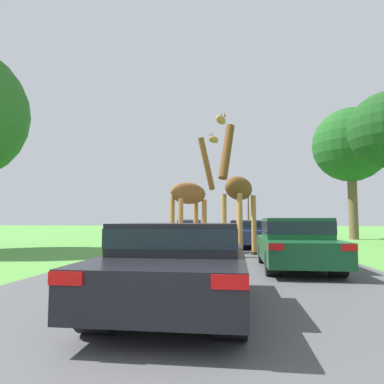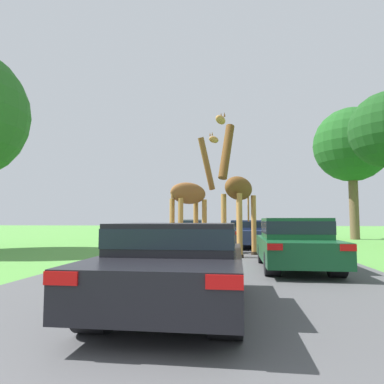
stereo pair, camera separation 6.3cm
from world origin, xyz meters
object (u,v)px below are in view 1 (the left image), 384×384
car_queue_right (249,233)px  car_far_ahead (271,230)px  giraffe_near_road (191,197)px  car_lead_maroon (180,262)px  tree_left_edge (351,146)px  car_verge_right (296,242)px  car_rear_follower (240,228)px  car_queue_left (190,227)px  giraffe_companion (237,191)px

car_queue_right → car_far_ahead: car_queue_right is taller
giraffe_near_road → car_lead_maroon: bearing=-44.9°
giraffe_near_road → tree_left_edge: size_ratio=0.57×
giraffe_near_road → car_far_ahead: 9.63m
giraffe_near_road → car_queue_right: size_ratio=1.18×
car_far_ahead → car_verge_right: bearing=-92.8°
car_verge_right → tree_left_edge: bearing=67.0°
car_rear_follower → tree_left_edge: bearing=-36.5°
car_queue_left → car_verge_right: size_ratio=1.13×
car_queue_left → car_far_ahead: 7.49m
car_verge_right → car_rear_follower: car_verge_right is taller
car_rear_follower → tree_left_edge: 11.18m
car_lead_maroon → car_verge_right: bearing=61.3°
car_queue_right → giraffe_companion: bearing=-97.8°
car_far_ahead → car_rear_follower: size_ratio=1.10×
car_lead_maroon → car_verge_right: size_ratio=0.97×
car_queue_right → car_rear_follower: size_ratio=1.02×
giraffe_near_road → giraffe_companion: (1.86, -1.04, 0.15)m
car_lead_maroon → car_queue_right: (1.49, 11.84, 0.01)m
giraffe_companion → car_lead_maroon: 7.84m
car_queue_left → car_lead_maroon: bearing=-82.9°
giraffe_companion → car_far_ahead: 10.04m
car_lead_maroon → car_queue_left: (-2.75, 21.99, 0.04)m
car_queue_right → car_rear_follower: (-0.32, 13.38, -0.05)m
giraffe_near_road → car_rear_follower: (2.12, 16.58, -1.59)m
giraffe_companion → car_far_ahead: size_ratio=1.07×
giraffe_near_road → car_queue_left: (-1.79, 13.35, -1.51)m
car_lead_maroon → tree_left_edge: bearing=65.7°
car_far_ahead → giraffe_companion: bearing=-102.5°
car_queue_right → car_far_ahead: size_ratio=0.92×
car_far_ahead → car_lead_maroon: bearing=-100.0°
car_verge_right → tree_left_edge: size_ratio=0.45×
car_queue_left → car_rear_follower: 5.07m
giraffe_near_road → tree_left_edge: 15.26m
giraffe_companion → car_queue_left: bearing=-50.8°
giraffe_near_road → car_queue_left: 13.55m
car_far_ahead → car_queue_right: bearing=-106.2°
car_verge_right → tree_left_edge: (6.41, 15.12, 5.76)m
car_queue_left → car_verge_right: 18.31m
car_verge_right → car_queue_right: bearing=97.2°
car_lead_maroon → car_queue_right: bearing=82.9°
car_far_ahead → car_verge_right: 12.84m
car_queue_right → car_queue_left: size_ratio=0.95×
tree_left_edge → car_queue_left: bearing=168.1°
car_rear_follower → tree_left_edge: (7.67, -5.67, 5.83)m
car_queue_left → car_rear_follower: size_ratio=1.07×
giraffe_near_road → tree_left_edge: tree_left_edge is taller
car_lead_maroon → car_far_ahead: bearing=80.0°
car_verge_right → car_rear_follower: 20.83m
giraffe_near_road → car_queue_left: size_ratio=1.12×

